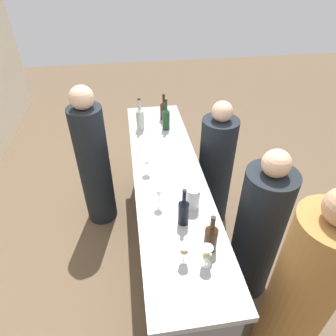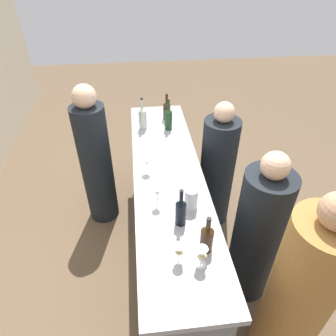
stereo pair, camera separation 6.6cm
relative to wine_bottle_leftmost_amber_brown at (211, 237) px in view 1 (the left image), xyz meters
The scene contains 16 objects.
ground_plane 1.35m from the wine_bottle_leftmost_amber_brown, 10.42° to the left, with size 12.00×12.00×0.00m, color brown.
bar_counter 1.00m from the wine_bottle_leftmost_amber_brown, 10.42° to the left, with size 2.51×0.57×0.98m.
wine_bottle_leftmost_amber_brown is the anchor object (origin of this frame).
wine_bottle_second_left_near_black 0.27m from the wine_bottle_leftmost_amber_brown, 28.03° to the left, with size 0.07×0.07×0.30m.
wine_bottle_center_olive_green 1.52m from the wine_bottle_leftmost_amber_brown, ahead, with size 0.07×0.07×0.32m.
wine_bottle_second_right_clear_pale 1.59m from the wine_bottle_leftmost_amber_brown, 11.42° to the left, with size 0.08×0.08×0.33m.
wine_bottle_rightmost_amber_brown 1.74m from the wine_bottle_leftmost_amber_brown, ahead, with size 0.08×0.08×0.28m.
wine_glass_near_left 0.12m from the wine_bottle_leftmost_amber_brown, 153.60° to the left, with size 0.07×0.07×0.15m.
wine_glass_near_center 0.19m from the wine_bottle_leftmost_amber_brown, 111.27° to the left, with size 0.07×0.07×0.14m.
wine_glass_near_right 0.50m from the wine_bottle_leftmost_amber_brown, 31.87° to the left, with size 0.06×0.06×0.16m.
wine_glass_far_left 0.88m from the wine_bottle_leftmost_amber_brown, 21.10° to the left, with size 0.07×0.07×0.13m.
water_pitcher 0.38m from the wine_bottle_leftmost_amber_brown, ahead, with size 0.10×0.10×0.17m.
person_left_guest 0.73m from the wine_bottle_leftmost_amber_brown, 57.94° to the right, with size 0.37×0.37×1.46m.
person_center_guest 1.33m from the wine_bottle_leftmost_amber_brown, 18.75° to the right, with size 0.40×0.40×1.40m.
person_right_guest 0.70m from the wine_bottle_leftmost_amber_brown, 114.82° to the right, with size 0.48×0.48×1.61m.
person_server_behind 1.64m from the wine_bottle_leftmost_amber_brown, 30.85° to the left, with size 0.42×0.42×1.55m.
Camera 1 is at (-1.93, 0.29, 2.52)m, focal length 31.91 mm.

